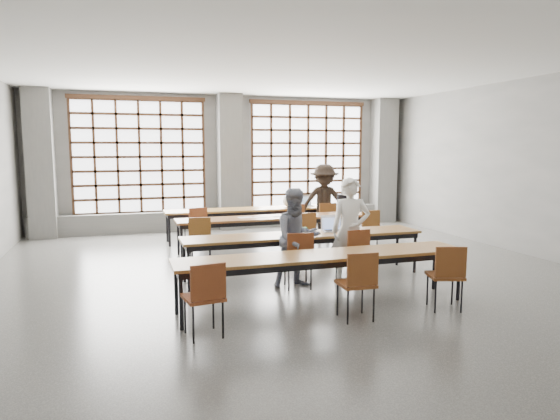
% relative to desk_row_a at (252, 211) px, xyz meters
% --- Properties ---
extents(floor, '(11.00, 11.00, 0.00)m').
position_rel_desk_row_a_xyz_m(floor, '(-0.16, -3.53, -0.66)').
color(floor, '#4F4F4D').
rests_on(floor, ground).
extents(ceiling, '(11.00, 11.00, 0.00)m').
position_rel_desk_row_a_xyz_m(ceiling, '(-0.16, -3.53, 2.84)').
color(ceiling, silver).
rests_on(ceiling, floor).
extents(wall_back, '(10.00, 0.00, 10.00)m').
position_rel_desk_row_a_xyz_m(wall_back, '(-0.16, 1.97, 1.09)').
color(wall_back, '#60605D').
rests_on(wall_back, floor).
extents(wall_right, '(0.00, 11.00, 11.00)m').
position_rel_desk_row_a_xyz_m(wall_right, '(4.84, -3.53, 1.09)').
color(wall_right, '#60605D').
rests_on(wall_right, floor).
extents(column_left, '(0.60, 0.55, 3.50)m').
position_rel_desk_row_a_xyz_m(column_left, '(-4.66, 1.69, 1.09)').
color(column_left, '#595956').
rests_on(column_left, floor).
extents(column_mid, '(0.60, 0.55, 3.50)m').
position_rel_desk_row_a_xyz_m(column_mid, '(-0.16, 1.69, 1.09)').
color(column_mid, '#595956').
rests_on(column_mid, floor).
extents(column_right, '(0.60, 0.55, 3.50)m').
position_rel_desk_row_a_xyz_m(column_right, '(4.34, 1.69, 1.09)').
color(column_right, '#595956').
rests_on(column_right, floor).
extents(window_left, '(3.32, 0.12, 3.00)m').
position_rel_desk_row_a_xyz_m(window_left, '(-2.41, 1.89, 1.24)').
color(window_left, white).
rests_on(window_left, wall_back).
extents(window_right, '(3.32, 0.12, 3.00)m').
position_rel_desk_row_a_xyz_m(window_right, '(2.09, 1.89, 1.24)').
color(window_right, white).
rests_on(window_right, wall_back).
extents(sill_ledge, '(9.80, 0.35, 0.50)m').
position_rel_desk_row_a_xyz_m(sill_ledge, '(-0.16, 1.77, -0.41)').
color(sill_ledge, '#595956').
rests_on(sill_ledge, floor).
extents(desk_row_a, '(4.00, 0.70, 0.73)m').
position_rel_desk_row_a_xyz_m(desk_row_a, '(0.00, 0.00, 0.00)').
color(desk_row_a, brown).
rests_on(desk_row_a, floor).
extents(desk_row_b, '(4.00, 0.70, 0.73)m').
position_rel_desk_row_a_xyz_m(desk_row_b, '(0.10, -1.48, 0.00)').
color(desk_row_b, brown).
rests_on(desk_row_b, floor).
extents(desk_row_c, '(4.00, 0.70, 0.73)m').
position_rel_desk_row_a_xyz_m(desk_row_c, '(-0.04, -3.57, 0.00)').
color(desk_row_c, brown).
rests_on(desk_row_c, floor).
extents(desk_row_d, '(4.00, 0.70, 0.73)m').
position_rel_desk_row_a_xyz_m(desk_row_d, '(-0.32, -5.12, 0.00)').
color(desk_row_d, brown).
rests_on(desk_row_d, floor).
extents(chair_back_left, '(0.50, 0.50, 0.88)m').
position_rel_desk_row_a_xyz_m(chair_back_left, '(-1.38, -0.63, -0.13)').
color(chair_back_left, maroon).
rests_on(chair_back_left, floor).
extents(chair_back_mid, '(0.50, 0.50, 0.88)m').
position_rel_desk_row_a_xyz_m(chair_back_mid, '(0.82, -0.63, -0.13)').
color(chair_back_mid, brown).
rests_on(chair_back_mid, floor).
extents(chair_back_right, '(0.45, 0.45, 0.88)m').
position_rel_desk_row_a_xyz_m(chair_back_right, '(1.59, -0.63, -0.13)').
color(chair_back_right, brown).
rests_on(chair_back_right, floor).
extents(chair_mid_left, '(0.50, 0.50, 0.88)m').
position_rel_desk_row_a_xyz_m(chair_mid_left, '(-1.52, -2.11, -0.13)').
color(chair_mid_left, brown).
rests_on(chair_mid_left, floor).
extents(chair_mid_centre, '(0.48, 0.49, 0.88)m').
position_rel_desk_row_a_xyz_m(chair_mid_centre, '(0.51, -2.11, -0.13)').
color(chair_mid_centre, brown).
rests_on(chair_mid_centre, floor).
extents(chair_mid_right, '(0.43, 0.43, 0.88)m').
position_rel_desk_row_a_xyz_m(chair_mid_right, '(1.90, -2.11, -0.13)').
color(chair_mid_right, brown).
rests_on(chair_mid_right, floor).
extents(chair_front_left, '(0.48, 0.48, 0.88)m').
position_rel_desk_row_a_xyz_m(chair_front_left, '(-0.35, -4.20, -0.13)').
color(chair_front_left, maroon).
rests_on(chair_front_left, floor).
extents(chair_front_right, '(0.47, 0.47, 0.88)m').
position_rel_desk_row_a_xyz_m(chair_front_right, '(0.57, -4.20, -0.13)').
color(chair_front_right, brown).
rests_on(chair_front_right, floor).
extents(chair_near_left, '(0.48, 0.48, 0.88)m').
position_rel_desk_row_a_xyz_m(chair_near_left, '(-2.01, -5.75, -0.13)').
color(chair_near_left, maroon).
rests_on(chair_near_left, floor).
extents(chair_near_mid, '(0.44, 0.44, 0.88)m').
position_rel_desk_row_a_xyz_m(chair_near_mid, '(-0.12, -5.75, -0.13)').
color(chair_near_mid, brown).
rests_on(chair_near_mid, floor).
extents(chair_near_right, '(0.52, 0.52, 0.88)m').
position_rel_desk_row_a_xyz_m(chair_near_right, '(1.16, -5.75, -0.13)').
color(chair_near_right, brown).
rests_on(chair_near_right, floor).
extents(student_male, '(0.71, 0.58, 1.67)m').
position_rel_desk_row_a_xyz_m(student_male, '(0.56, -4.07, 0.17)').
color(student_male, white).
rests_on(student_male, floor).
extents(student_female, '(0.78, 0.62, 1.52)m').
position_rel_desk_row_a_xyz_m(student_female, '(-0.34, -4.07, 0.10)').
color(student_female, '#172245').
rests_on(student_female, floor).
extents(student_back, '(1.28, 0.97, 1.75)m').
position_rel_desk_row_a_xyz_m(student_back, '(1.60, -0.50, 0.21)').
color(student_back, black).
rests_on(student_back, floor).
extents(laptop_front, '(0.40, 0.35, 0.26)m').
position_rel_desk_row_a_xyz_m(laptop_front, '(0.52, -3.47, 0.13)').
color(laptop_front, '#B0B0B5').
rests_on(laptop_front, desk_row_c).
extents(laptop_back, '(0.36, 0.31, 0.26)m').
position_rel_desk_row_a_xyz_m(laptop_back, '(1.35, 0.11, 0.13)').
color(laptop_back, '#AEAFB3').
rests_on(laptop_back, desk_row_a).
extents(mouse, '(0.10, 0.07, 0.04)m').
position_rel_desk_row_a_xyz_m(mouse, '(0.91, -3.59, 0.08)').
color(mouse, silver).
rests_on(mouse, desk_row_c).
extents(green_box, '(0.26, 0.11, 0.09)m').
position_rel_desk_row_a_xyz_m(green_box, '(-0.09, -3.49, 0.11)').
color(green_box, green).
rests_on(green_box, desk_row_c).
extents(phone, '(0.13, 0.06, 0.01)m').
position_rel_desk_row_a_xyz_m(phone, '(0.14, -3.67, 0.07)').
color(phone, black).
rests_on(phone, desk_row_c).
extents(paper_sheet_a, '(0.33, 0.25, 0.00)m').
position_rel_desk_row_a_xyz_m(paper_sheet_a, '(-0.50, -1.43, 0.07)').
color(paper_sheet_a, white).
rests_on(paper_sheet_a, desk_row_b).
extents(paper_sheet_b, '(0.36, 0.32, 0.00)m').
position_rel_desk_row_a_xyz_m(paper_sheet_b, '(-0.20, -1.53, 0.07)').
color(paper_sheet_b, white).
rests_on(paper_sheet_b, desk_row_b).
extents(paper_sheet_c, '(0.30, 0.22, 0.00)m').
position_rel_desk_row_a_xyz_m(paper_sheet_c, '(0.20, -1.48, 0.07)').
color(paper_sheet_c, silver).
rests_on(paper_sheet_c, desk_row_b).
extents(backpack, '(0.36, 0.27, 0.40)m').
position_rel_desk_row_a_xyz_m(backpack, '(1.70, -1.43, 0.27)').
color(backpack, black).
rests_on(backpack, desk_row_b).
extents(plastic_bag, '(0.32, 0.29, 0.29)m').
position_rel_desk_row_a_xyz_m(plastic_bag, '(0.90, 0.05, 0.21)').
color(plastic_bag, white).
rests_on(plastic_bag, desk_row_a).
extents(red_pouch, '(0.21, 0.13, 0.06)m').
position_rel_desk_row_a_xyz_m(red_pouch, '(-2.02, -5.67, -0.16)').
color(red_pouch, maroon).
rests_on(red_pouch, chair_near_left).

